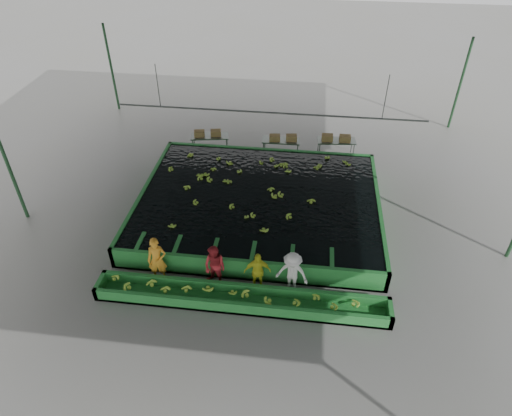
# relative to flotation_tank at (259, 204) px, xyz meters

# --- Properties ---
(ground) EXTENTS (80.00, 80.00, 0.00)m
(ground) POSITION_rel_flotation_tank_xyz_m (0.00, -1.50, -0.45)
(ground) COLOR slate
(ground) RESTS_ON ground
(shed_roof) EXTENTS (20.00, 22.00, 0.04)m
(shed_roof) POSITION_rel_flotation_tank_xyz_m (0.00, -1.50, 4.55)
(shed_roof) COLOR gray
(shed_roof) RESTS_ON shed_posts
(shed_posts) EXTENTS (20.00, 22.00, 5.00)m
(shed_posts) POSITION_rel_flotation_tank_xyz_m (0.00, -1.50, 2.05)
(shed_posts) COLOR #244E2C
(shed_posts) RESTS_ON ground
(flotation_tank) EXTENTS (10.00, 8.00, 0.90)m
(flotation_tank) POSITION_rel_flotation_tank_xyz_m (0.00, 0.00, 0.00)
(flotation_tank) COLOR #23752E
(flotation_tank) RESTS_ON ground
(tank_water) EXTENTS (9.70, 7.70, 0.00)m
(tank_water) POSITION_rel_flotation_tank_xyz_m (0.00, -0.00, 0.40)
(tank_water) COLOR black
(tank_water) RESTS_ON flotation_tank
(sorting_trough) EXTENTS (10.00, 1.00, 0.50)m
(sorting_trough) POSITION_rel_flotation_tank_xyz_m (0.00, -5.10, -0.20)
(sorting_trough) COLOR #23752E
(sorting_trough) RESTS_ON ground
(cableway_rail) EXTENTS (0.08, 0.08, 14.00)m
(cableway_rail) POSITION_rel_flotation_tank_xyz_m (0.00, 3.50, 2.55)
(cableway_rail) COLOR #59605B
(cableway_rail) RESTS_ON shed_roof
(rail_hanger_left) EXTENTS (0.04, 0.04, 2.00)m
(rail_hanger_left) POSITION_rel_flotation_tank_xyz_m (-5.00, 3.50, 3.55)
(rail_hanger_left) COLOR #59605B
(rail_hanger_left) RESTS_ON shed_roof
(rail_hanger_right) EXTENTS (0.04, 0.04, 2.00)m
(rail_hanger_right) POSITION_rel_flotation_tank_xyz_m (5.00, 3.50, 3.55)
(rail_hanger_right) COLOR #59605B
(rail_hanger_right) RESTS_ON shed_roof
(worker_a) EXTENTS (0.74, 0.55, 1.83)m
(worker_a) POSITION_rel_flotation_tank_xyz_m (-3.06, -4.30, 0.47)
(worker_a) COLOR orange
(worker_a) RESTS_ON ground
(worker_b) EXTENTS (1.02, 0.93, 1.70)m
(worker_b) POSITION_rel_flotation_tank_xyz_m (-1.02, -4.30, 0.40)
(worker_b) COLOR #A52329
(worker_b) RESTS_ON ground
(worker_c) EXTENTS (0.99, 0.56, 1.59)m
(worker_c) POSITION_rel_flotation_tank_xyz_m (0.46, -4.30, 0.35)
(worker_c) COLOR gold
(worker_c) RESTS_ON ground
(worker_d) EXTENTS (1.21, 0.83, 1.72)m
(worker_d) POSITION_rel_flotation_tank_xyz_m (1.65, -4.30, 0.41)
(worker_d) COLOR silver
(worker_d) RESTS_ON ground
(packing_table_left) EXTENTS (2.00, 1.07, 0.86)m
(packing_table_left) POSITION_rel_flotation_tank_xyz_m (-3.13, 4.93, -0.02)
(packing_table_left) COLOR #59605B
(packing_table_left) RESTS_ON ground
(packing_table_mid) EXTENTS (1.90, 0.77, 0.86)m
(packing_table_mid) POSITION_rel_flotation_tank_xyz_m (0.52, 4.95, -0.02)
(packing_table_mid) COLOR #59605B
(packing_table_mid) RESTS_ON ground
(packing_table_right) EXTENTS (1.96, 0.94, 0.86)m
(packing_table_right) POSITION_rel_flotation_tank_xyz_m (3.29, 5.26, -0.02)
(packing_table_right) COLOR #59605B
(packing_table_right) RESTS_ON ground
(box_stack_left) EXTENTS (1.40, 0.65, 0.29)m
(box_stack_left) POSITION_rel_flotation_tank_xyz_m (-3.23, 4.91, 0.41)
(box_stack_left) COLOR olive
(box_stack_left) RESTS_ON packing_table_left
(box_stack_mid) EXTENTS (1.40, 0.54, 0.29)m
(box_stack_mid) POSITION_rel_flotation_tank_xyz_m (0.62, 4.90, 0.41)
(box_stack_mid) COLOR olive
(box_stack_mid) RESTS_ON packing_table_mid
(box_stack_right) EXTENTS (1.43, 0.43, 0.31)m
(box_stack_right) POSITION_rel_flotation_tank_xyz_m (3.24, 5.20, 0.41)
(box_stack_right) COLOR olive
(box_stack_right) RESTS_ON packing_table_right
(floating_bananas) EXTENTS (8.42, 5.74, 0.11)m
(floating_bananas) POSITION_rel_flotation_tank_xyz_m (0.00, 0.80, 0.40)
(floating_bananas) COLOR #8EBD35
(floating_bananas) RESTS_ON tank_water
(trough_bananas) EXTENTS (8.95, 0.60, 0.12)m
(trough_bananas) POSITION_rel_flotation_tank_xyz_m (0.00, -5.10, -0.05)
(trough_bananas) COLOR #8EBD35
(trough_bananas) RESTS_ON sorting_trough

